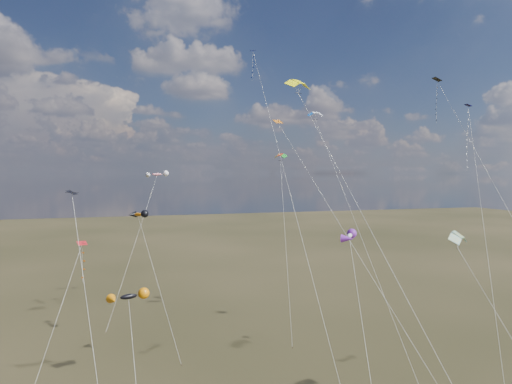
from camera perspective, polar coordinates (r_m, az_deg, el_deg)
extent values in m
cube|color=black|center=(65.51, 21.68, 12.95)|extent=(1.18, 1.25, 0.48)
cylinder|color=silver|center=(58.32, 29.22, -2.37)|extent=(4.01, 20.36, 33.49)
cube|color=#090849|center=(68.00, -0.41, 17.26)|extent=(0.93, 0.91, 0.26)
cylinder|color=silver|center=(51.01, 4.19, 0.25)|extent=(0.66, 30.89, 38.76)
cube|color=black|center=(42.69, -22.01, -0.06)|extent=(1.01, 1.04, 0.34)
cylinder|color=silver|center=(37.02, -20.00, -15.80)|extent=(3.55, 14.68, 19.58)
cube|color=#B4141B|center=(50.36, -20.92, -5.99)|extent=(1.15, 1.12, 0.32)
cylinder|color=silver|center=(47.05, -24.03, -15.42)|extent=(4.42, 10.50, 14.08)
cube|color=#0B0954|center=(56.24, 24.98, 9.80)|extent=(0.70, 0.73, 0.24)
cylinder|color=silver|center=(47.87, 26.86, -6.14)|extent=(8.52, 14.93, 28.76)
cube|color=#CD6A14|center=(48.39, 2.75, 8.79)|extent=(1.06, 0.99, 0.43)
cylinder|color=silver|center=(41.05, 13.44, -8.81)|extent=(8.54, 21.13, 26.68)
cylinder|color=silver|center=(35.50, 16.44, -8.18)|extent=(6.75, 19.75, 29.62)
cylinder|color=silver|center=(57.36, 12.60, -3.91)|extent=(0.97, 23.27, 30.10)
cylinder|color=silver|center=(63.48, 3.73, -5.97)|extent=(4.12, 15.76, 24.15)
cube|color=#332316|center=(58.68, 4.58, -18.82)|extent=(0.10, 0.10, 0.12)
ellipsoid|color=black|center=(42.50, -15.64, -12.47)|extent=(3.25, 1.97, 1.12)
cylinder|color=silver|center=(39.93, -14.82, -21.38)|extent=(0.77, 9.10, 10.44)
ellipsoid|color=#C36408|center=(61.30, -14.51, -2.73)|extent=(2.68, 3.11, 1.20)
cylinder|color=silver|center=(57.16, -12.13, -11.15)|extent=(4.05, 11.22, 15.91)
cube|color=#332316|center=(54.51, -9.29, -20.54)|extent=(0.10, 0.10, 0.12)
ellipsoid|color=silver|center=(39.77, 11.62, -5.37)|extent=(2.25, 2.55, 0.88)
cylinder|color=silver|center=(35.53, 13.81, -19.65)|extent=(3.85, 12.69, 15.94)
ellipsoid|color=red|center=(79.53, -12.28, 2.17)|extent=(3.36, 1.27, 1.20)
cylinder|color=silver|center=(72.07, -14.95, -6.27)|extent=(8.20, 16.08, 21.10)
cube|color=#332316|center=(66.68, -18.27, -16.29)|extent=(0.10, 0.10, 0.12)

